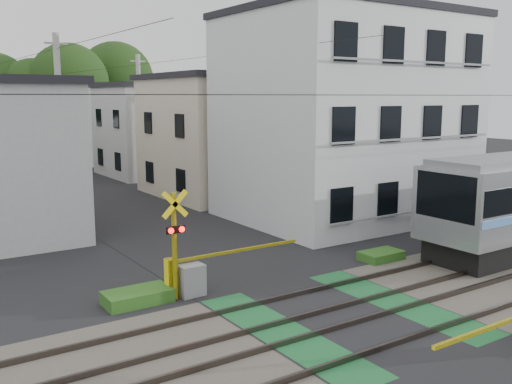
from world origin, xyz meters
TOP-DOWN VIEW (x-y plane):
  - ground at (0.00, 0.00)m, footprint 120.00×120.00m
  - track_bed at (0.00, 0.00)m, footprint 120.00×120.00m
  - crossing_signal_far at (-2.59, 3.65)m, footprint 4.74×0.65m
  - apartment_block at (8.50, 9.49)m, footprint 10.20×8.36m
  - houses_row at (0.25, 25.92)m, footprint 22.07×31.35m
  - catenary at (6.00, 0.03)m, footprint 60.00×5.04m
  - utility_poles at (-1.05, 23.01)m, footprint 7.90×42.00m
  - pedestrian at (-0.41, 32.86)m, footprint 0.62×0.44m
  - weed_patches at (1.76, -0.09)m, footprint 10.25×8.80m

SIDE VIEW (x-z plane):
  - ground at x=0.00m, z-range 0.00..0.00m
  - track_bed at x=0.00m, z-range -0.03..0.11m
  - weed_patches at x=1.76m, z-range -0.02..0.38m
  - crossing_signal_far at x=-2.59m, z-range -0.83..2.25m
  - pedestrian at x=-0.41m, z-range 0.00..1.61m
  - houses_row at x=0.25m, z-range -0.16..6.64m
  - catenary at x=6.00m, z-range 0.20..7.20m
  - utility_poles at x=-1.05m, z-range 0.08..8.08m
  - apartment_block at x=8.50m, z-range 0.01..9.31m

